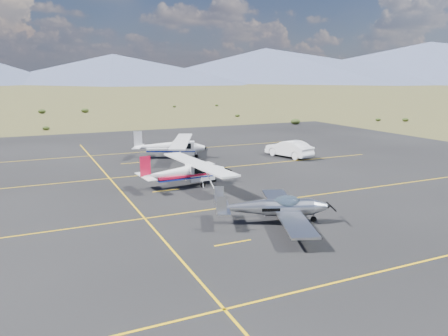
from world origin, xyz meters
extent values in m
plane|color=#383D1C|center=(0.00, 0.00, 0.00)|extent=(1600.00, 1600.00, 0.00)
cube|color=black|center=(0.00, 7.00, 0.00)|extent=(72.00, 72.00, 0.02)
cube|color=silver|center=(1.04, -2.03, 0.72)|extent=(4.36, 8.61, 0.12)
ellipsoid|color=#99BFD8|center=(1.04, -2.03, 1.19)|extent=(1.80, 1.40, 0.79)
cube|color=silver|center=(-2.30, -0.78, 0.99)|extent=(1.65, 2.94, 0.06)
cube|color=silver|center=(-2.81, -1.72, 1.43)|extent=(0.52, 0.24, 0.96)
cube|color=silver|center=(-2.06, 0.26, 1.43)|extent=(0.52, 0.24, 0.96)
cylinder|color=black|center=(2.48, -2.58, 0.17)|extent=(0.34, 0.20, 0.33)
cylinder|color=black|center=(0.45, -3.05, 0.20)|extent=(0.40, 0.23, 0.39)
cylinder|color=black|center=(1.26, -0.88, 0.20)|extent=(0.40, 0.23, 0.39)
cube|color=white|center=(-0.10, 8.20, 0.97)|extent=(2.08, 1.21, 1.23)
cube|color=white|center=(-0.28, 8.18, 1.60)|extent=(2.24, 10.10, 0.13)
cube|color=black|center=(-0.10, 8.20, 1.22)|extent=(1.54, 1.20, 0.50)
cube|color=red|center=(-1.28, 8.10, 0.88)|extent=(4.63, 1.44, 0.16)
cube|color=red|center=(-4.36, 7.84, 1.83)|extent=(0.78, 0.13, 1.46)
cube|color=white|center=(-4.36, 7.84, 1.10)|extent=(0.92, 2.96, 0.05)
cylinder|color=black|center=(1.08, 8.30, 0.17)|extent=(0.33, 0.12, 0.33)
cylinder|color=black|center=(-0.29, 7.22, 0.21)|extent=(0.41, 0.15, 0.40)
cylinder|color=black|center=(-0.45, 9.13, 0.21)|extent=(0.41, 0.15, 0.40)
cube|color=silver|center=(2.40, 18.96, 1.02)|extent=(2.38, 1.87, 1.30)
cube|color=silver|center=(2.22, 19.04, 1.69)|extent=(5.65, 10.25, 0.13)
cube|color=black|center=(2.40, 18.96, 1.29)|extent=(1.87, 1.67, 0.53)
cube|color=silver|center=(1.26, 19.46, 0.92)|extent=(4.84, 2.97, 0.17)
cube|color=silver|center=(-1.73, 20.79, 1.93)|extent=(0.77, 0.39, 1.54)
cube|color=silver|center=(-1.73, 20.79, 1.16)|extent=(1.90, 3.10, 0.06)
cylinder|color=black|center=(3.54, 18.45, 0.18)|extent=(0.35, 0.23, 0.35)
cylinder|color=black|center=(1.72, 18.15, 0.22)|extent=(0.44, 0.29, 0.42)
cylinder|color=black|center=(2.54, 20.00, 0.22)|extent=(0.44, 0.29, 0.42)
imported|color=white|center=(12.22, 14.99, 0.85)|extent=(3.11, 5.41, 1.69)
camera|label=1|loc=(-11.85, -21.71, 8.09)|focal=35.00mm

